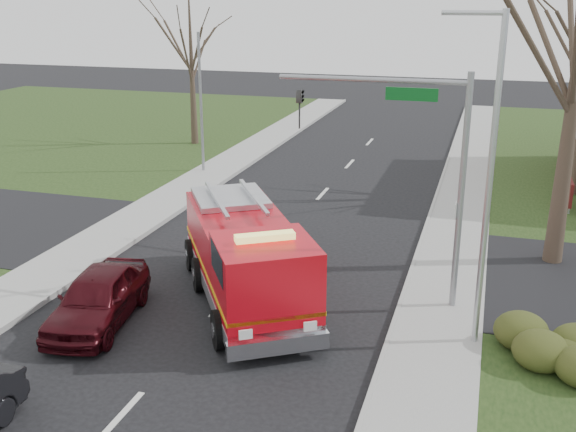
# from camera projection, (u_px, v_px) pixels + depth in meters

# --- Properties ---
(ground) EXTENTS (120.00, 120.00, 0.00)m
(ground) POSITION_uv_depth(u_px,v_px,m) (224.00, 303.00, 19.97)
(ground) COLOR black
(ground) RESTS_ON ground
(sidewalk_right) EXTENTS (2.40, 80.00, 0.15)m
(sidewalk_right) POSITION_uv_depth(u_px,v_px,m) (437.00, 329.00, 18.23)
(sidewalk_right) COLOR gray
(sidewalk_right) RESTS_ON ground
(sidewalk_left) EXTENTS (2.40, 80.00, 0.15)m
(sidewalk_left) POSITION_uv_depth(u_px,v_px,m) (45.00, 276.00, 21.66)
(sidewalk_left) COLOR gray
(sidewalk_left) RESTS_ON ground
(health_center_sign) EXTENTS (0.12, 2.00, 1.40)m
(health_center_sign) POSITION_uv_depth(u_px,v_px,m) (569.00, 191.00, 28.16)
(health_center_sign) COLOR #501213
(health_center_sign) RESTS_ON ground
(hedge_corner) EXTENTS (2.80, 2.00, 0.90)m
(hedge_corner) POSITION_uv_depth(u_px,v_px,m) (551.00, 345.00, 16.39)
(hedge_corner) COLOR #2A3312
(hedge_corner) RESTS_ON lawn_right
(bare_tree_left) EXTENTS (4.50, 4.50, 9.00)m
(bare_tree_left) POSITION_uv_depth(u_px,v_px,m) (191.00, 51.00, 39.17)
(bare_tree_left) COLOR #3B2E23
(bare_tree_left) RESTS_ON ground
(traffic_signal_mast) EXTENTS (5.29, 0.18, 6.80)m
(traffic_signal_mast) POSITION_uv_depth(u_px,v_px,m) (416.00, 148.00, 18.42)
(traffic_signal_mast) COLOR gray
(traffic_signal_mast) RESTS_ON ground
(streetlight_pole) EXTENTS (1.48, 0.16, 8.40)m
(streetlight_pole) POSITION_uv_depth(u_px,v_px,m) (487.00, 176.00, 16.12)
(streetlight_pole) COLOR #B7BABF
(streetlight_pole) RESTS_ON ground
(utility_pole_far) EXTENTS (0.14, 0.14, 7.00)m
(utility_pole_far) POSITION_uv_depth(u_px,v_px,m) (201.00, 105.00, 33.48)
(utility_pole_far) COLOR gray
(utility_pole_far) RESTS_ON ground
(fire_engine) EXTENTS (6.08, 7.62, 2.99)m
(fire_engine) POSITION_uv_depth(u_px,v_px,m) (247.00, 261.00, 19.52)
(fire_engine) COLOR #BB0814
(fire_engine) RESTS_ON ground
(parked_car_maroon) EXTENTS (2.47, 4.68, 1.52)m
(parked_car_maroon) POSITION_uv_depth(u_px,v_px,m) (98.00, 298.00, 18.52)
(parked_car_maroon) COLOR #36080E
(parked_car_maroon) RESTS_ON ground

